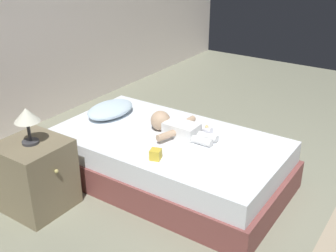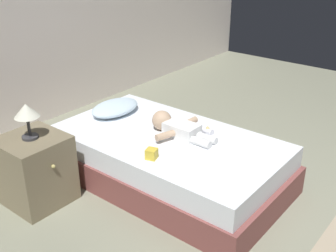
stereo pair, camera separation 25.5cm
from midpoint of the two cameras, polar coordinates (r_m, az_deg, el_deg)
name	(u,v)px [view 1 (the left image)]	position (r m, az deg, el deg)	size (l,w,h in m)	color
ground_plane	(287,209)	(3.45, 13.98, -11.03)	(8.00, 8.00, 0.00)	gray
wall_behind_bed	(19,7)	(4.74, -21.31, 15.00)	(8.00, 0.12, 2.60)	silver
bed	(168,159)	(3.60, -2.04, -4.64)	(1.12, 2.01, 0.43)	brown
pillow	(110,109)	(3.95, -9.76, 2.23)	(0.51, 0.33, 0.12)	silver
baby	(176,127)	(3.52, -1.02, -0.17)	(0.51, 0.61, 0.17)	white
toothbrush	(181,122)	(3.75, -0.10, 0.53)	(0.06, 0.13, 0.02)	#378EEE
nightstand	(36,176)	(3.43, -19.73, -6.45)	(0.47, 0.50, 0.56)	#7A6D52
lamp	(27,117)	(3.22, -20.97, 1.07)	(0.19, 0.19, 0.28)	#333338
toy_block	(156,154)	(3.15, -4.04, -3.95)	(0.10, 0.10, 0.08)	gold
baby_bottle	(207,129)	(3.56, 3.27, -0.47)	(0.06, 0.10, 0.07)	white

